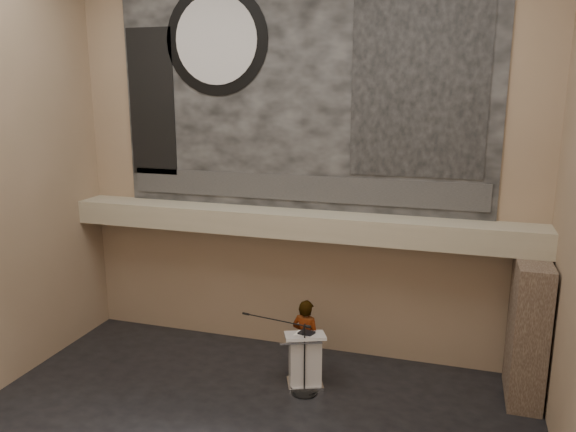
% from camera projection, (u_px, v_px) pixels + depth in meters
% --- Properties ---
extents(wall_back, '(10.00, 0.02, 8.50)m').
position_uv_depth(wall_back, '(299.00, 159.00, 11.83)').
color(wall_back, '#8B7358').
rests_on(wall_back, floor).
extents(wall_front, '(10.00, 0.02, 8.50)m').
position_uv_depth(wall_front, '(17.00, 284.00, 4.38)').
color(wall_front, '#8B7358').
rests_on(wall_front, floor).
extents(soffit, '(10.00, 0.80, 0.50)m').
position_uv_depth(soffit, '(294.00, 223.00, 11.75)').
color(soffit, tan).
rests_on(soffit, wall_back).
extents(sprinkler_left, '(0.04, 0.04, 0.06)m').
position_uv_depth(sprinkler_left, '(223.00, 231.00, 12.22)').
color(sprinkler_left, '#B2893D').
rests_on(sprinkler_left, soffit).
extents(sprinkler_right, '(0.04, 0.04, 0.06)m').
position_uv_depth(sprinkler_right, '(384.00, 244.00, 11.22)').
color(sprinkler_right, '#B2893D').
rests_on(sprinkler_right, soffit).
extents(banner, '(8.00, 0.05, 5.00)m').
position_uv_depth(banner, '(299.00, 89.00, 11.47)').
color(banner, black).
rests_on(banner, wall_back).
extents(banner_text_strip, '(7.76, 0.02, 0.55)m').
position_uv_depth(banner_text_strip, '(298.00, 188.00, 11.90)').
color(banner_text_strip, '#2F2F2F').
rests_on(banner_text_strip, banner).
extents(banner_clock_rim, '(2.30, 0.02, 2.30)m').
position_uv_depth(banner_clock_rim, '(216.00, 40.00, 11.72)').
color(banner_clock_rim, black).
rests_on(banner_clock_rim, banner).
extents(banner_clock_face, '(1.84, 0.02, 1.84)m').
position_uv_depth(banner_clock_face, '(216.00, 40.00, 11.70)').
color(banner_clock_face, silver).
rests_on(banner_clock_face, banner).
extents(banner_building_print, '(2.60, 0.02, 3.60)m').
position_uv_depth(banner_building_print, '(419.00, 84.00, 10.72)').
color(banner_building_print, black).
rests_on(banner_building_print, banner).
extents(banner_brick_print, '(1.10, 0.02, 3.20)m').
position_uv_depth(banner_brick_print, '(152.00, 103.00, 12.48)').
color(banner_brick_print, black).
rests_on(banner_brick_print, banner).
extents(stone_pier, '(0.60, 1.40, 2.70)m').
position_uv_depth(stone_pier, '(528.00, 331.00, 10.36)').
color(stone_pier, '#45352A').
rests_on(stone_pier, floor).
extents(lectern, '(0.92, 0.80, 1.14)m').
position_uv_depth(lectern, '(305.00, 360.00, 10.93)').
color(lectern, silver).
rests_on(lectern, floor).
extents(binder, '(0.32, 0.28, 0.04)m').
position_uv_depth(binder, '(306.00, 333.00, 10.81)').
color(binder, black).
rests_on(binder, lectern).
extents(papers, '(0.26, 0.33, 0.00)m').
position_uv_depth(papers, '(301.00, 334.00, 10.80)').
color(papers, white).
rests_on(papers, lectern).
extents(speaker_person, '(0.68, 0.53, 1.66)m').
position_uv_depth(speaker_person, '(306.00, 339.00, 11.19)').
color(speaker_person, silver).
rests_on(speaker_person, floor).
extents(mic_stand, '(1.60, 0.52, 1.42)m').
position_uv_depth(mic_stand, '(302.00, 381.00, 10.79)').
color(mic_stand, black).
rests_on(mic_stand, floor).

